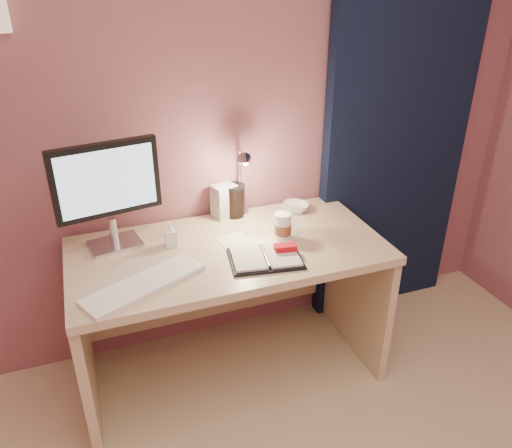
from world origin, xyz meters
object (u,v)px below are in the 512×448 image
object	(u,v)px
coffee_cup	(283,227)
planner	(267,257)
monitor	(107,186)
desk_lamp	(249,177)
clear_cup	(292,218)
product_box	(224,201)
dark_jar	(234,202)
desk	(225,280)
bowl	(296,208)
keyboard	(144,285)
lotion_bottle	(170,234)

from	to	relation	value
coffee_cup	planner	bearing A→B (deg)	-132.19
monitor	desk_lamp	size ratio (longest dim) A/B	1.31
clear_cup	product_box	xyz separation A→B (m)	(-0.25, 0.28, 0.00)
dark_jar	desk_lamp	size ratio (longest dim) A/B	0.40
coffee_cup	clear_cup	size ratio (longest dim) A/B	0.79
monitor	coffee_cup	world-z (taller)	monitor
desk	planner	size ratio (longest dim) A/B	4.18
monitor	desk_lamp	bearing A→B (deg)	-7.72
monitor	bowl	bearing A→B (deg)	-7.21
bowl	desk	bearing A→B (deg)	-159.72
desk	keyboard	distance (m)	0.53
desk_lamp	dark_jar	bearing A→B (deg)	129.24
bowl	product_box	distance (m)	0.37
planner	bowl	size ratio (longest dim) A/B	2.56
dark_jar	desk_lamp	world-z (taller)	desk_lamp
bowl	lotion_bottle	xyz separation A→B (m)	(-0.67, -0.14, 0.04)
keyboard	desk_lamp	xyz separation A→B (m)	(0.58, 0.40, 0.22)
keyboard	bowl	world-z (taller)	bowl
desk_lamp	desk	bearing A→B (deg)	-132.51
product_box	clear_cup	bearing A→B (deg)	-65.59
planner	dark_jar	size ratio (longest dim) A/B	2.29
desk_lamp	coffee_cup	bearing A→B (deg)	-60.24
monitor	desk	bearing A→B (deg)	-23.58
planner	bowl	bearing A→B (deg)	60.71
keyboard	lotion_bottle	world-z (taller)	lotion_bottle
bowl	monitor	bearing A→B (deg)	-176.96
desk_lamp	keyboard	bearing A→B (deg)	-136.53
desk	desk_lamp	xyz separation A→B (m)	(0.17, 0.14, 0.46)
coffee_cup	lotion_bottle	size ratio (longest dim) A/B	1.06
keyboard	desk_lamp	bearing A→B (deg)	9.60
clear_cup	bowl	size ratio (longest dim) A/B	1.21
bowl	lotion_bottle	world-z (taller)	lotion_bottle
desk_lamp	product_box	bearing A→B (deg)	146.22
dark_jar	monitor	bearing A→B (deg)	-169.40
planner	bowl	world-z (taller)	planner
monitor	dark_jar	size ratio (longest dim) A/B	3.29
desk_lamp	bowl	bearing A→B (deg)	12.87
planner	clear_cup	bearing A→B (deg)	52.33
monitor	dark_jar	xyz separation A→B (m)	(0.60, 0.11, -0.22)
monitor	bowl	size ratio (longest dim) A/B	3.69
desk	coffee_cup	size ratio (longest dim) A/B	11.20
coffee_cup	desk_lamp	bearing A→B (deg)	111.19
bowl	product_box	bearing A→B (deg)	168.80
planner	desk_lamp	size ratio (longest dim) A/B	0.91
keyboard	desk_lamp	size ratio (longest dim) A/B	1.35
planner	desk_lamp	distance (m)	0.43
planner	product_box	world-z (taller)	product_box
coffee_cup	clear_cup	xyz separation A→B (m)	(0.06, 0.04, 0.02)
desk	product_box	distance (m)	0.39
planner	lotion_bottle	xyz separation A→B (m)	(-0.36, 0.26, 0.05)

